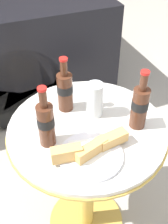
% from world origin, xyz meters
% --- Properties ---
extents(ground_plane, '(30.00, 30.00, 0.00)m').
position_xyz_m(ground_plane, '(0.00, 0.00, 0.00)').
color(ground_plane, '#A8A093').
extents(bistro_table, '(0.66, 0.66, 0.76)m').
position_xyz_m(bistro_table, '(0.00, 0.00, 0.54)').
color(bistro_table, gold).
rests_on(bistro_table, ground_plane).
extents(cola_bottle_left, '(0.07, 0.07, 0.25)m').
position_xyz_m(cola_bottle_left, '(-0.04, 0.14, 0.86)').
color(cola_bottle_left, '#4C2819').
rests_on(cola_bottle_left, bistro_table).
extents(cola_bottle_right, '(0.06, 0.06, 0.26)m').
position_xyz_m(cola_bottle_right, '(-0.17, -0.03, 0.86)').
color(cola_bottle_right, '#4C2819').
rests_on(cola_bottle_right, bistro_table).
extents(cola_bottle_center, '(0.07, 0.07, 0.26)m').
position_xyz_m(cola_bottle_center, '(0.19, -0.07, 0.86)').
color(cola_bottle_center, '#4C2819').
rests_on(cola_bottle_center, bistro_table).
extents(drinking_glass, '(0.07, 0.07, 0.15)m').
position_xyz_m(drinking_glass, '(0.06, 0.06, 0.83)').
color(drinking_glass, black).
rests_on(drinking_glass, bistro_table).
extents(lunch_plate_near, '(0.30, 0.24, 0.07)m').
position_xyz_m(lunch_plate_near, '(-0.05, -0.15, 0.78)').
color(lunch_plate_near, white).
rests_on(lunch_plate_near, bistro_table).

